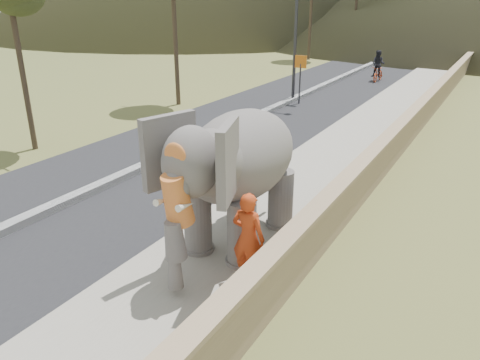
{
  "coord_description": "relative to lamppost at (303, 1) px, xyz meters",
  "views": [
    {
      "loc": [
        4.61,
        -5.38,
        5.24
      ],
      "look_at": [
        0.2,
        2.26,
        1.7
      ],
      "focal_mm": 35.0,
      "sensor_mm": 36.0,
      "label": 1
    }
  ],
  "objects": [
    {
      "name": "parapet",
      "position": [
        6.34,
        -6.75,
        -4.32
      ],
      "size": [
        0.3,
        120.0,
        1.1
      ],
      "primitive_type": "cube",
      "color": "tan",
      "rests_on": "ground"
    },
    {
      "name": "road",
      "position": [
        -0.31,
        -6.75,
        -4.86
      ],
      "size": [
        7.0,
        120.0,
        0.03
      ],
      "primitive_type": "cube",
      "color": "black",
      "rests_on": "ground"
    },
    {
      "name": "lamppost",
      "position": [
        0.0,
        0.0,
        0.0
      ],
      "size": [
        1.76,
        0.36,
        8.0
      ],
      "color": "#2A2A2E",
      "rests_on": "ground"
    },
    {
      "name": "motorcyclist",
      "position": [
        1.91,
        8.14,
        -4.12
      ],
      "size": [
        0.82,
        1.78,
        1.93
      ],
      "color": "#9C2D0E",
      "rests_on": "ground"
    },
    {
      "name": "walkway",
      "position": [
        4.69,
        -6.75,
        -4.8
      ],
      "size": [
        3.0,
        120.0,
        0.15
      ],
      "primitive_type": "cube",
      "color": "#9E9687",
      "rests_on": "ground"
    },
    {
      "name": "median",
      "position": [
        -0.31,
        -6.75,
        -4.76
      ],
      "size": [
        0.35,
        120.0,
        0.22
      ],
      "primitive_type": "cube",
      "color": "black",
      "rests_on": "ground"
    },
    {
      "name": "elephant_and_man",
      "position": [
        4.71,
        -14.1,
        -3.22
      ],
      "size": [
        2.36,
        4.2,
        3.02
      ],
      "color": "slate",
      "rests_on": "ground"
    },
    {
      "name": "ground",
      "position": [
        4.69,
        -16.75,
        -4.87
      ],
      "size": [
        160.0,
        160.0,
        0.0
      ],
      "primitive_type": "plane",
      "color": "olive",
      "rests_on": "ground"
    },
    {
      "name": "signboard",
      "position": [
        0.19,
        -0.36,
        -3.23
      ],
      "size": [
        0.6,
        0.08,
        2.4
      ],
      "color": "#2D2D33",
      "rests_on": "ground"
    }
  ]
}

